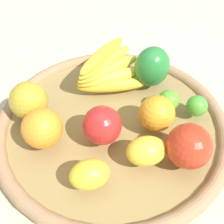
{
  "coord_description": "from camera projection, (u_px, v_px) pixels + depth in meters",
  "views": [
    {
      "loc": [
        0.29,
        0.24,
        0.46
      ],
      "look_at": [
        0.0,
        0.0,
        0.06
      ],
      "focal_mm": 45.65,
      "sensor_mm": 36.0,
      "label": 1
    }
  ],
  "objects": [
    {
      "name": "ground_plane",
      "position": [
        112.0,
        131.0,
        0.59
      ],
      "size": [
        2.4,
        2.4,
        0.0
      ],
      "primitive_type": "plane",
      "color": "#BBB99F",
      "rests_on": "ground"
    },
    {
      "name": "lemon_0",
      "position": [
        90.0,
        174.0,
        0.45
      ],
      "size": [
        0.08,
        0.08,
        0.05
      ],
      "primitive_type": "ellipsoid",
      "rotation": [
        0.0,
        0.0,
        5.69
      ],
      "color": "yellow",
      "rests_on": "basket"
    },
    {
      "name": "lime_0",
      "position": [
        169.0,
        100.0,
        0.57
      ],
      "size": [
        0.06,
        0.06,
        0.04
      ],
      "primitive_type": "sphere",
      "rotation": [
        0.0,
        0.0,
        5.15
      ],
      "color": "#5BAA2F",
      "rests_on": "basket"
    },
    {
      "name": "lemon_1",
      "position": [
        146.0,
        151.0,
        0.48
      ],
      "size": [
        0.09,
        0.08,
        0.05
      ],
      "primitive_type": "ellipsoid",
      "rotation": [
        0.0,
        0.0,
        5.6
      ],
      "color": "yellow",
      "rests_on": "basket"
    },
    {
      "name": "apple_0",
      "position": [
        189.0,
        146.0,
        0.47
      ],
      "size": [
        0.1,
        0.1,
        0.08
      ],
      "primitive_type": "sphere",
      "rotation": [
        0.0,
        0.0,
        4.3
      ],
      "color": "red",
      "rests_on": "basket"
    },
    {
      "name": "lime_1",
      "position": [
        197.0,
        106.0,
        0.56
      ],
      "size": [
        0.05,
        0.05,
        0.04
      ],
      "primitive_type": "sphere",
      "rotation": [
        0.0,
        0.0,
        4.61
      ],
      "color": "green",
      "rests_on": "basket"
    },
    {
      "name": "basket",
      "position": [
        112.0,
        125.0,
        0.58
      ],
      "size": [
        0.47,
        0.47,
        0.04
      ],
      "color": "#967B49",
      "rests_on": "ground_plane"
    },
    {
      "name": "orange_0",
      "position": [
        42.0,
        128.0,
        0.5
      ],
      "size": [
        0.09,
        0.09,
        0.07
      ],
      "primitive_type": "sphere",
      "rotation": [
        0.0,
        0.0,
        1.8
      ],
      "color": "orange",
      "rests_on": "basket"
    },
    {
      "name": "bell_pepper",
      "position": [
        152.0,
        67.0,
        0.61
      ],
      "size": [
        0.09,
        0.09,
        0.09
      ],
      "primitive_type": "ellipsoid",
      "rotation": [
        0.0,
        0.0,
        2.88
      ],
      "color": "#287C36",
      "rests_on": "basket"
    },
    {
      "name": "apple_2",
      "position": [
        102.0,
        125.0,
        0.51
      ],
      "size": [
        0.08,
        0.08,
        0.07
      ],
      "primitive_type": "sphere",
      "rotation": [
        0.0,
        0.0,
        0.15
      ],
      "color": "red",
      "rests_on": "basket"
    },
    {
      "name": "banana_bunch",
      "position": [
        108.0,
        70.0,
        0.61
      ],
      "size": [
        0.16,
        0.13,
        0.08
      ],
      "color": "yellow",
      "rests_on": "basket"
    },
    {
      "name": "orange_1",
      "position": [
        157.0,
        113.0,
        0.53
      ],
      "size": [
        0.07,
        0.07,
        0.07
      ],
      "primitive_type": "sphere",
      "rotation": [
        0.0,
        0.0,
        1.54
      ],
      "color": "orange",
      "rests_on": "basket"
    },
    {
      "name": "apple_1",
      "position": [
        29.0,
        100.0,
        0.55
      ],
      "size": [
        0.11,
        0.11,
        0.07
      ],
      "primitive_type": "sphere",
      "rotation": [
        0.0,
        0.0,
        5.54
      ],
      "color": "gold",
      "rests_on": "basket"
    }
  ]
}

